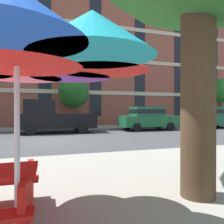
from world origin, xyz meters
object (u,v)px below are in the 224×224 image
street_tree_right (221,90)px  patio_umbrella (17,46)px  sedan_green (148,118)px  street_tree_middle (73,91)px  pickup_black (53,118)px  sedan_green_midblock (213,117)px

street_tree_right → patio_umbrella: 23.32m
sedan_green → street_tree_right: bearing=14.7°
sedan_green → patio_umbrella: patio_umbrella is taller
street_tree_middle → street_tree_right: bearing=-5.1°
sedan_green → street_tree_right: size_ratio=0.94×
pickup_black → street_tree_right: (16.48, 2.49, 2.47)m
street_tree_right → pickup_black: bearing=-171.4°
pickup_black → patio_umbrella: bearing=-95.3°
pickup_black → sedan_green_midblock: size_ratio=1.16×
street_tree_right → sedan_green: bearing=-165.3°
sedan_green → sedan_green_midblock: bearing=0.0°
pickup_black → sedan_green_midblock: (13.14, -0.00, -0.08)m
pickup_black → patio_umbrella: patio_umbrella is taller
pickup_black → street_tree_right: 16.85m
sedan_green → street_tree_middle: size_ratio=0.99×
sedan_green → sedan_green_midblock: 6.13m
street_tree_middle → pickup_black: bearing=-116.8°
pickup_black → street_tree_middle: size_ratio=1.15×
patio_umbrella → street_tree_right: bearing=40.7°
sedan_green → street_tree_middle: street_tree_middle is taller
pickup_black → patio_umbrella: 12.81m
pickup_black → street_tree_right: bearing=8.6°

